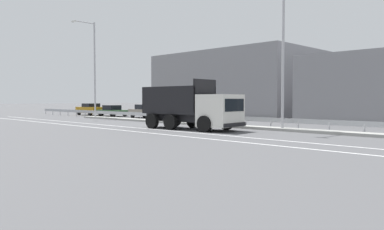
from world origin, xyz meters
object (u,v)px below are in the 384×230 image
parked_car_3 (181,114)px  dump_truck (201,111)px  parked_car_1 (112,111)px  median_road_sign (183,108)px  street_lamp_0 (93,65)px  parked_car_2 (146,111)px  street_lamp_1 (281,55)px  parked_car_0 (91,109)px

parked_car_3 → dump_truck: bearing=57.4°
parked_car_1 → parked_car_3: size_ratio=1.06×
median_road_sign → street_lamp_0: (-13.56, -0.27, 4.38)m
dump_truck → parked_car_3: size_ratio=1.88×
dump_truck → median_road_sign: (-5.24, 3.40, 0.08)m
parked_car_2 → parked_car_1: bearing=-83.3°
parked_car_2 → parked_car_3: size_ratio=1.20×
street_lamp_1 → parked_car_1: 26.35m
street_lamp_1 → parked_car_1: bearing=170.9°
parked_car_0 → parked_car_1: parked_car_0 is taller
parked_car_1 → parked_car_2: bearing=87.2°
street_lamp_0 → street_lamp_1: street_lamp_0 is taller
street_lamp_0 → parked_car_3: bearing=22.8°
median_road_sign → parked_car_0: 21.24m
median_road_sign → parked_car_1: 16.70m
street_lamp_1 → median_road_sign: bearing=178.6°
dump_truck → parked_car_1: bearing=-113.1°
median_road_sign → parked_car_2: 10.86m
dump_truck → street_lamp_1: bearing=122.6°
dump_truck → street_lamp_0: street_lamp_0 is taller
median_road_sign → street_lamp_1: bearing=-1.4°
dump_truck → parked_car_2: (-15.30, 7.47, -0.50)m
parked_car_3 → parked_car_0: bearing=-85.2°
dump_truck → parked_car_1: 22.68m
street_lamp_1 → parked_car_3: (-13.56, 3.93, -4.25)m
median_road_sign → street_lamp_1: 10.11m
street_lamp_0 → parked_car_0: (-7.36, 3.92, -4.92)m
parked_car_0 → parked_car_3: size_ratio=1.08×
street_lamp_1 → dump_truck: bearing=-143.0°
street_lamp_0 → parked_car_3: (9.45, 3.98, -5.05)m
dump_truck → parked_car_3: bearing=-131.6°
dump_truck → parked_car_2: dump_truck is taller
parked_car_0 → street_lamp_1: bearing=-98.3°
parked_car_0 → dump_truck: bearing=-106.1°
parked_car_0 → parked_car_3: bearing=-90.8°
parked_car_3 → street_lamp_1: bearing=78.4°
median_road_sign → parked_car_0: (-20.92, 3.65, -0.54)m
street_lamp_1 → parked_car_2: street_lamp_1 is taller
parked_car_0 → parked_car_2: bearing=-88.8°
dump_truck → street_lamp_0: bearing=-103.8°
street_lamp_0 → parked_car_2: (3.51, 4.34, -4.96)m
street_lamp_0 → parked_car_2: 7.46m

